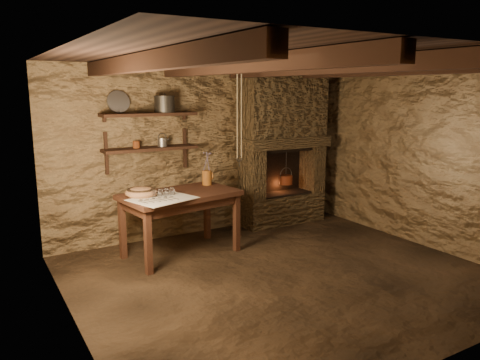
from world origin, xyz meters
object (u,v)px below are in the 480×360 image
red_pot (286,179)px  work_table (181,221)px  iron_stockpot (165,105)px  wooden_bowl (141,193)px  stoneware_jug (207,171)px

red_pot → work_table: bearing=-166.1°
iron_stockpot → wooden_bowl: bearing=-134.6°
work_table → wooden_bowl: size_ratio=4.00×
red_pot → wooden_bowl: bearing=-169.7°
stoneware_jug → iron_stockpot: bearing=127.5°
work_table → stoneware_jug: stoneware_jug is taller
work_table → stoneware_jug: size_ratio=3.39×
iron_stockpot → stoneware_jug: bearing=-38.8°
work_table → wooden_bowl: 0.64m
stoneware_jug → iron_stockpot: size_ratio=1.68×
wooden_bowl → stoneware_jug: bearing=12.3°
red_pot → stoneware_jug: bearing=-171.1°
work_table → iron_stockpot: 1.56m
wooden_bowl → red_pot: (2.48, 0.45, -0.15)m
work_table → red_pot: (1.99, 0.49, 0.27)m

